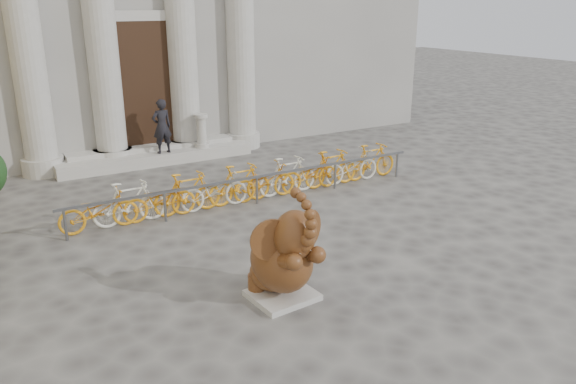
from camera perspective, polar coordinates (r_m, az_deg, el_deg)
ground at (r=9.96m, az=3.85°, el=-9.71°), size 80.00×80.00×0.00m
entrance_steps at (r=17.92m, az=-13.27°, el=3.53°), size 6.00×1.20×0.36m
elephant_statue at (r=9.27m, az=-0.48°, el=-6.76°), size 1.37×1.55×2.05m
bike_rack at (r=13.95m, az=-3.71°, el=1.04°), size 9.35×0.53×1.00m
pedestrian at (r=17.40m, az=-12.70°, el=6.53°), size 0.63×0.45×1.65m
balustrade_post at (r=17.94m, az=-8.78°, el=6.03°), size 0.43×0.43×1.06m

